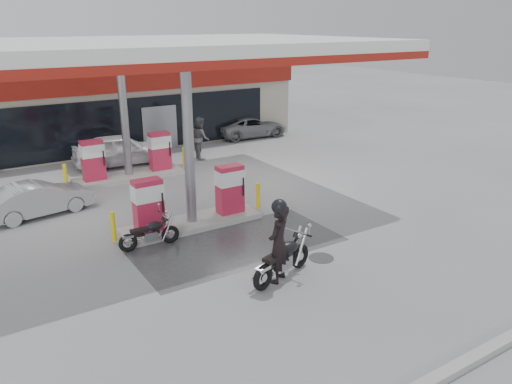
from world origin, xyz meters
TOP-DOWN VIEW (x-y plane):
  - ground at (0.00, 0.00)m, footprint 90.00×90.00m
  - wet_patch at (0.50, 0.00)m, footprint 6.00×3.00m
  - drain_cover at (2.00, -2.00)m, footprint 0.70×0.70m
  - store_building at (0.01, 15.94)m, footprint 22.00×8.22m
  - canopy at (0.00, 5.00)m, footprint 16.00×10.02m
  - pump_island_near at (0.00, 2.00)m, footprint 5.14×1.30m
  - pump_island_far at (0.00, 8.00)m, footprint 5.14×1.30m
  - main_motorcycle at (0.47, -2.32)m, footprint 2.14×0.97m
  - biker_main at (0.28, -2.39)m, footprint 0.89×0.81m
  - parked_motorcycle at (-1.69, 1.20)m, footprint 1.79×0.69m
  - sedan_white at (0.40, 10.20)m, footprint 4.26×1.93m
  - attendant at (3.94, 9.26)m, footprint 0.92×1.09m
  - hatchback_silver at (-3.88, 5.60)m, footprint 3.60×1.77m
  - parked_car_right at (8.46, 12.00)m, footprint 4.17×2.10m

SIDE VIEW (x-z plane):
  - ground at x=0.00m, z-range 0.00..0.00m
  - wet_patch at x=0.50m, z-range 0.00..0.00m
  - drain_cover at x=2.00m, z-range 0.00..0.01m
  - parked_motorcycle at x=-1.69m, z-range -0.05..0.87m
  - main_motorcycle at x=0.47m, z-range -0.06..1.06m
  - parked_car_right at x=8.46m, z-range 0.00..1.13m
  - hatchback_silver at x=-3.88m, z-range 0.00..1.13m
  - sedan_white at x=0.40m, z-range 0.00..1.42m
  - pump_island_near at x=0.00m, z-range -0.18..1.60m
  - pump_island_far at x=0.00m, z-range -0.18..1.60m
  - attendant at x=3.94m, z-range 0.00..1.98m
  - biker_main at x=0.28m, z-range 0.00..2.03m
  - store_building at x=0.01m, z-range 0.01..4.01m
  - canopy at x=0.00m, z-range 2.51..8.02m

